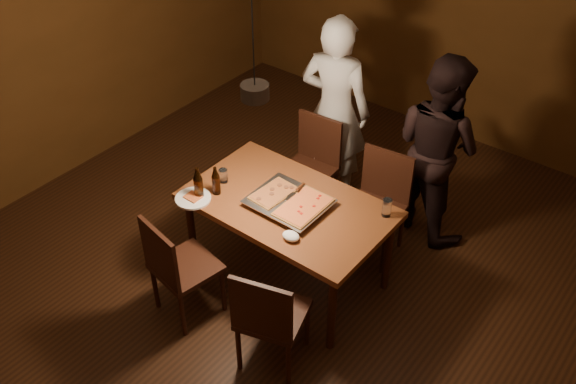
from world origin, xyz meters
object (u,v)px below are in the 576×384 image
Objects in this scene: dining_table at (288,211)px; beer_bottle_b at (216,180)px; chair_far_left at (313,157)px; plate_slice at (193,198)px; diner_dark at (437,147)px; chair_near_right at (268,313)px; beer_bottle_a at (198,183)px; diner_white at (335,110)px; chair_near_left at (175,262)px; chair_far_right at (380,195)px; pendant_lamp at (255,90)px; pizza_tray at (289,203)px.

dining_table is 0.58m from beer_bottle_b.
plate_slice is at bearing 76.90° from chair_far_left.
diner_dark is (0.92, 0.42, 0.27)m from chair_far_left.
beer_bottle_a is at bearing 140.38° from chair_near_right.
diner_white reaches higher than plate_slice.
chair_near_left is at bearing 77.45° from diner_white.
chair_near_right is 0.33× the size of diner_dark.
chair_near_right is (0.07, -1.50, 0.00)m from chair_far_right.
chair_far_right is 0.93× the size of chair_near_right.
chair_near_right is at bearing 105.08° from diner_dark.
chair_far_left is 2.08× the size of beer_bottle_b.
chair_near_right is 2.01× the size of beer_bottle_a.
diner_white reaches higher than chair_near_left.
beer_bottle_b is at bearing 72.93° from diner_white.
beer_bottle_b reaches higher than chair_far_right.
diner_white is (0.18, 1.49, -0.02)m from beer_bottle_a.
chair_far_left is at bearing 81.25° from beer_bottle_a.
dining_table is at bearing 84.83° from diner_dark.
chair_near_right is at bearing -46.07° from pendant_lamp.
beer_bottle_b is (-0.11, -1.07, 0.33)m from chair_far_left.
plate_slice is at bearing 43.87° from chair_far_right.
chair_near_left reaches higher than pizza_tray.
pizza_tray is at bearing 96.80° from diner_white.
diner_dark is at bearing 76.00° from chair_near_left.
beer_bottle_b is at bearing -154.40° from dining_table.
pendant_lamp is at bearing 12.21° from beer_bottle_a.
chair_near_left is 0.89× the size of pizza_tray.
pendant_lamp is at bearing 59.74° from chair_far_right.
dining_table is 0.89m from chair_near_right.
plate_slice is (-0.09, -0.16, -0.11)m from beer_bottle_b.
diner_white is at bearing -35.25° from chair_far_right.
plate_slice is 0.15× the size of diner_white.
dining_table is 3.07× the size of chair_near_left.
pendant_lamp is (0.31, 0.56, 1.22)m from chair_near_left.
plate_slice is at bearing -109.85° from beer_bottle_a.
chair_far_right reaches higher than dining_table.
chair_far_left is at bearing 43.05° from diner_dark.
beer_bottle_b is at bearing 62.15° from plate_slice.
diner_dark reaches higher than plate_slice.
beer_bottle_b is at bearing 73.56° from diner_dark.
dining_table is 0.87× the size of diner_white.
diner_white reaches higher than pizza_tray.
beer_bottle_a reaches higher than chair_far_right.
pendant_lamp reaches higher than diner_white.
chair_near_right is at bearing -19.88° from plate_slice.
pendant_lamp is at bearing 17.11° from plate_slice.
beer_bottle_a is 1.95m from diner_dark.
chair_far_right and chair_near_left have the same top height.
chair_far_right is 0.30× the size of diner_dark.
pizza_tray is at bearing 59.78° from chair_far_right.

